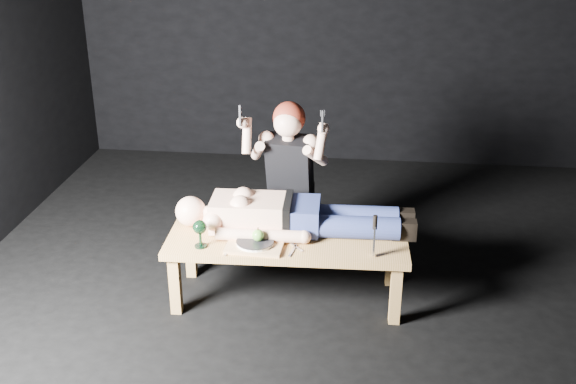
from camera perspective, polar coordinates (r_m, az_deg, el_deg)
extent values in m
plane|color=black|center=(4.79, 2.45, -7.82)|extent=(5.00, 5.00, 0.00)
plane|color=black|center=(6.66, 4.31, 14.97)|extent=(5.00, 0.00, 5.00)
cube|color=tan|center=(4.55, -0.07, -6.32)|extent=(1.56, 0.63, 0.45)
cube|color=tan|center=(4.33, -2.75, -4.42)|extent=(0.36, 0.27, 0.02)
cylinder|color=white|center=(4.33, -2.76, -4.20)|extent=(0.24, 0.24, 0.02)
sphere|color=#52952D|center=(4.31, -2.49, -3.60)|extent=(0.08, 0.08, 0.08)
cube|color=#B2B2B7|center=(4.31, -5.15, -4.77)|extent=(0.03, 0.16, 0.01)
cube|color=#B2B2B7|center=(4.28, 0.40, -4.89)|extent=(0.04, 0.16, 0.01)
cube|color=#B2B2B7|center=(4.33, 0.61, -4.53)|extent=(0.12, 0.14, 0.01)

